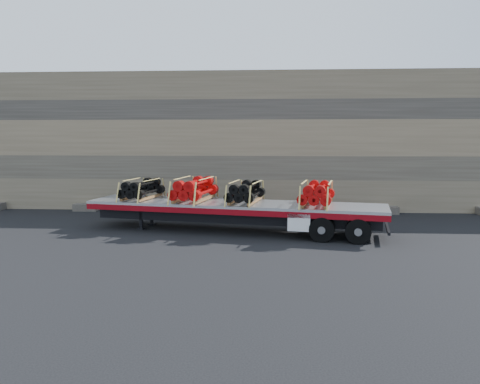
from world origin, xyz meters
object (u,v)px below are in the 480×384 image
Objects in this scene: bundle_midfront at (194,190)px; bundle_midrear at (246,193)px; bundle_front at (142,190)px; bundle_rear at (317,194)px; trailer at (234,217)px.

bundle_midfront is 2.13m from bundle_midrear.
bundle_midfront reaches higher than bundle_front.
bundle_rear is (4.81, -0.92, -0.03)m from bundle_midfront.
bundle_midrear is 2.77m from bundle_rear.
bundle_front reaches higher than trailer.
trailer is 4.66× the size of bundle_midfront.
bundle_midrear is at bearing 0.00° from bundle_front.
bundle_front is at bearing 180.00° from trailer.
bundle_rear is (2.72, -0.52, 0.02)m from bundle_midrear.
bundle_front is at bearing 180.00° from bundle_midrear.
trailer is 3.39m from bundle_rear.
bundle_midrear is (0.45, -0.09, 0.99)m from trailer.
bundle_midrear is at bearing 0.00° from trailer.
bundle_midfront is (2.28, -0.44, 0.06)m from bundle_front.
trailer is 4.10m from bundle_front.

